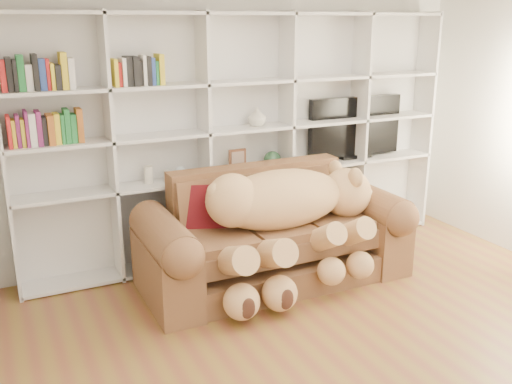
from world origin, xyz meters
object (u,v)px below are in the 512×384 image
sofa (273,240)px  teddy_bear (287,213)px  tv (355,128)px  gift_box (366,259)px

sofa → teddy_bear: 0.38m
teddy_bear → tv: 1.69m
teddy_bear → gift_box: 1.04m
teddy_bear → tv: tv is taller
teddy_bear → gift_box: bearing=-6.6°
tv → gift_box: bearing=-116.6°
sofa → teddy_bear: (0.03, -0.20, 0.32)m
teddy_bear → gift_box: teddy_bear is taller
sofa → teddy_bear: size_ratio=1.35×
sofa → gift_box: size_ratio=8.24×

